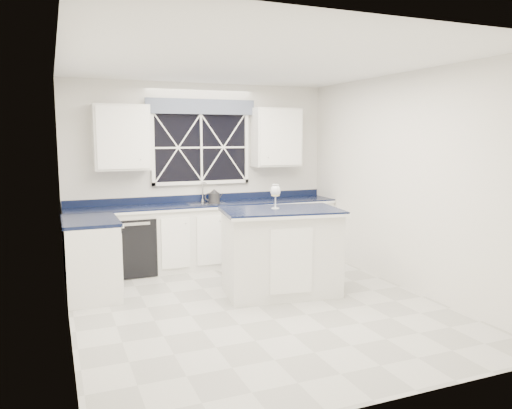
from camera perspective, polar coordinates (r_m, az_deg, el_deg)
name	(u,v)px	position (r m, az deg, el deg)	size (l,w,h in m)	color
ground	(258,306)	(5.79, 0.21, -11.57)	(4.50, 4.50, 0.00)	#B9B9B4
back_wall	(201,174)	(7.60, -6.32, 3.48)	(4.00, 0.10, 2.70)	silver
base_cabinets	(188,240)	(7.20, -7.72, -4.03)	(3.99, 1.60, 0.90)	white
countertop	(207,205)	(7.36, -5.63, -0.02)	(3.98, 0.64, 0.04)	black
dishwasher	(132,245)	(7.22, -13.98, -4.49)	(0.60, 0.58, 0.82)	black
window	(201,142)	(7.54, -6.28, 7.10)	(1.65, 0.09, 1.26)	black
upper_cabinets	(203,137)	(7.42, -6.02, 7.63)	(3.10, 0.34, 0.90)	white
faucet	(203,191)	(7.53, -6.07, 1.52)	(0.05, 0.20, 0.30)	#B2B2B4
island	(281,251)	(6.12, 2.89, -5.35)	(1.51, 1.04, 1.05)	white
rug	(265,270)	(7.22, 1.04, -7.51)	(1.29, 0.94, 0.02)	#ABACA7
kettle	(214,196)	(7.50, -4.82, 0.98)	(0.27, 0.19, 0.19)	#303033
wine_glass	(275,192)	(6.03, 2.24, 1.46)	(0.13, 0.13, 0.30)	white
soap_bottle	(213,195)	(7.61, -4.88, 1.09)	(0.08, 0.08, 0.18)	silver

